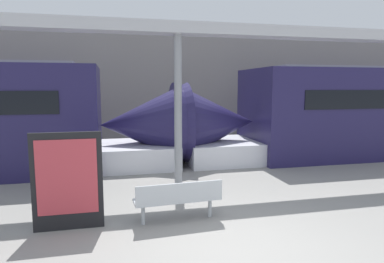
# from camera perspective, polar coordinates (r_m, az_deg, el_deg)

# --- Properties ---
(ground_plane) EXTENTS (60.00, 60.00, 0.00)m
(ground_plane) POSITION_cam_1_polar(r_m,az_deg,el_deg) (5.66, 6.50, -18.70)
(ground_plane) COLOR gray
(station_wall) EXTENTS (56.00, 0.20, 5.00)m
(station_wall) POSITION_cam_1_polar(r_m,az_deg,el_deg) (15.69, -6.84, 7.43)
(station_wall) COLOR gray
(station_wall) RESTS_ON ground_plane
(bench_near) EXTENTS (1.64, 0.55, 0.78)m
(bench_near) POSITION_cam_1_polar(r_m,az_deg,el_deg) (6.41, -2.28, -10.92)
(bench_near) COLOR #ADB2B7
(bench_near) RESTS_ON ground_plane
(trash_bin) EXTENTS (0.51, 0.51, 0.81)m
(trash_bin) POSITION_cam_1_polar(r_m,az_deg,el_deg) (8.48, -18.93, -7.17)
(trash_bin) COLOR #2D5138
(trash_bin) RESTS_ON ground_plane
(poster_board) EXTENTS (1.18, 0.07, 1.73)m
(poster_board) POSITION_cam_1_polar(r_m,az_deg,el_deg) (6.35, -20.04, -7.77)
(poster_board) COLOR black
(poster_board) RESTS_ON ground_plane
(support_column_near) EXTENTS (0.19, 0.19, 3.76)m
(support_column_near) POSITION_cam_1_polar(r_m,az_deg,el_deg) (8.56, -2.34, 3.34)
(support_column_near) COLOR gray
(support_column_near) RESTS_ON ground_plane
(canopy_beam) EXTENTS (28.00, 0.60, 0.28)m
(canopy_beam) POSITION_cam_1_polar(r_m,az_deg,el_deg) (8.66, -2.41, 16.79)
(canopy_beam) COLOR #B7B7BC
(canopy_beam) RESTS_ON support_column_near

